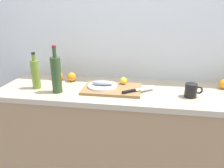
# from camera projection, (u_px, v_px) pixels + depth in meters

# --- Properties ---
(back_wall) EXTENTS (3.20, 0.05, 2.50)m
(back_wall) POSITION_uv_depth(u_px,v_px,m) (130.00, 39.00, 1.90)
(back_wall) COLOR silver
(back_wall) RESTS_ON ground_plane
(kitchen_counter) EXTENTS (2.00, 0.60, 0.90)m
(kitchen_counter) POSITION_uv_depth(u_px,v_px,m) (124.00, 139.00, 1.86)
(kitchen_counter) COLOR #9E7A56
(kitchen_counter) RESTS_ON ground_plane
(cutting_board) EXTENTS (0.45, 0.29, 0.02)m
(cutting_board) POSITION_uv_depth(u_px,v_px,m) (112.00, 89.00, 1.69)
(cutting_board) COLOR olive
(cutting_board) RESTS_ON kitchen_counter
(white_plate) EXTENTS (0.23, 0.23, 0.01)m
(white_plate) POSITION_uv_depth(u_px,v_px,m) (102.00, 86.00, 1.71)
(white_plate) COLOR white
(white_plate) RESTS_ON cutting_board
(fish_fillet) EXTENTS (0.17, 0.07, 0.04)m
(fish_fillet) POSITION_uv_depth(u_px,v_px,m) (102.00, 83.00, 1.70)
(fish_fillet) COLOR gray
(fish_fillet) RESTS_ON white_plate
(chef_knife) EXTENTS (0.25, 0.20, 0.02)m
(chef_knife) POSITION_uv_depth(u_px,v_px,m) (135.00, 90.00, 1.61)
(chef_knife) COLOR silver
(chef_knife) RESTS_ON cutting_board
(lemon_0) EXTENTS (0.06, 0.06, 0.06)m
(lemon_0) POSITION_uv_depth(u_px,v_px,m) (124.00, 81.00, 1.76)
(lemon_0) COLOR yellow
(lemon_0) RESTS_ON cutting_board
(olive_oil_bottle) EXTENTS (0.06, 0.06, 0.29)m
(olive_oil_bottle) POSITION_uv_depth(u_px,v_px,m) (36.00, 74.00, 1.70)
(olive_oil_bottle) COLOR olive
(olive_oil_bottle) RESTS_ON kitchen_counter
(wine_bottle) EXTENTS (0.07, 0.07, 0.35)m
(wine_bottle) POSITION_uv_depth(u_px,v_px,m) (56.00, 74.00, 1.61)
(wine_bottle) COLOR #2D4723
(wine_bottle) RESTS_ON kitchen_counter
(coffee_mug_0) EXTENTS (0.12, 0.08, 0.10)m
(coffee_mug_0) POSITION_uv_depth(u_px,v_px,m) (191.00, 90.00, 1.55)
(coffee_mug_0) COLOR black
(coffee_mug_0) RESTS_ON kitchen_counter
(orange_0) EXTENTS (0.08, 0.08, 0.08)m
(orange_0) POSITION_uv_depth(u_px,v_px,m) (59.00, 76.00, 1.91)
(orange_0) COLOR orange
(orange_0) RESTS_ON kitchen_counter
(orange_1) EXTENTS (0.08, 0.08, 0.08)m
(orange_1) POSITION_uv_depth(u_px,v_px,m) (224.00, 84.00, 1.72)
(orange_1) COLOR orange
(orange_1) RESTS_ON kitchen_counter
(orange_3) EXTENTS (0.08, 0.08, 0.08)m
(orange_3) POSITION_uv_depth(u_px,v_px,m) (72.00, 77.00, 1.89)
(orange_3) COLOR orange
(orange_3) RESTS_ON kitchen_counter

